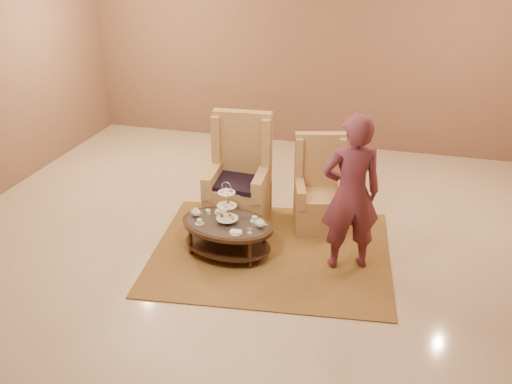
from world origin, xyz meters
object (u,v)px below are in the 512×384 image
(armchair_right, at_px, (320,196))
(person, at_px, (351,194))
(armchair_left, at_px, (239,185))
(tea_table, at_px, (227,228))

(armchair_right, relative_size, person, 0.65)
(person, bearing_deg, armchair_right, -84.39)
(armchair_left, distance_m, armchair_right, 1.06)
(armchair_left, xyz_separation_m, person, (1.53, -0.81, 0.44))
(tea_table, relative_size, armchair_left, 0.87)
(armchair_left, bearing_deg, armchair_right, 3.43)
(tea_table, distance_m, armchair_left, 0.93)
(person, bearing_deg, armchair_left, -49.24)
(person, bearing_deg, tea_table, -17.11)
(tea_table, relative_size, person, 0.67)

